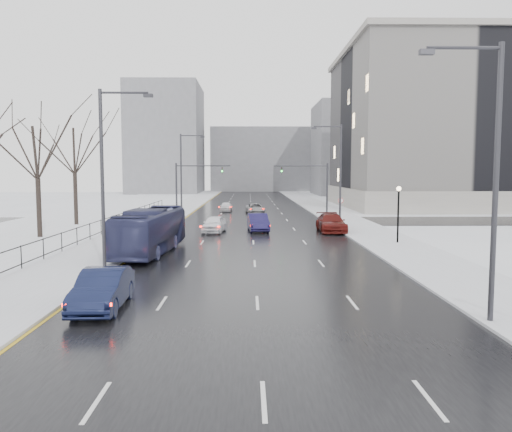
{
  "coord_description": "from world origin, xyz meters",
  "views": [
    {
      "loc": [
        -0.35,
        -7.54,
        5.53
      ],
      "look_at": [
        0.14,
        26.6,
        2.5
      ],
      "focal_mm": 35.0,
      "sensor_mm": 36.0,
      "label": 1
    }
  ],
  "objects_px": {
    "tree_park_d": "(40,238)",
    "lamppost_r_mid": "(398,206)",
    "streetlight_r_mid": "(338,171)",
    "bus": "(151,231)",
    "sedan_center_near": "(214,224)",
    "sedan_right_far": "(331,223)",
    "no_uturn_sign": "(341,203)",
    "sedan_left_near": "(103,289)",
    "tree_park_e": "(77,225)",
    "mast_signal_right": "(318,185)",
    "sedan_center_far": "(226,207)",
    "mast_signal_left": "(186,185)",
    "sedan_right_cross": "(255,209)",
    "streetlight_l_near": "(106,170)",
    "streetlight_l_far": "(183,171)",
    "sedan_right_near": "(258,222)",
    "streetlight_r_near": "(490,169)"
  },
  "relations": [
    {
      "from": "streetlight_r_near",
      "to": "no_uturn_sign",
      "type": "distance_m",
      "value": 34.18
    },
    {
      "from": "mast_signal_left",
      "to": "bus",
      "type": "xyz_separation_m",
      "value": [
        0.33,
        -21.94,
        -2.55
      ]
    },
    {
      "from": "sedan_right_cross",
      "to": "mast_signal_right",
      "type": "bearing_deg",
      "value": -61.47
    },
    {
      "from": "tree_park_e",
      "to": "mast_signal_right",
      "type": "xyz_separation_m",
      "value": [
        25.53,
        4.0,
        4.11
      ]
    },
    {
      "from": "sedan_left_near",
      "to": "mast_signal_left",
      "type": "bearing_deg",
      "value": 89.56
    },
    {
      "from": "streetlight_r_near",
      "to": "lamppost_r_mid",
      "type": "relative_size",
      "value": 2.34
    },
    {
      "from": "sedan_right_cross",
      "to": "streetlight_r_mid",
      "type": "bearing_deg",
      "value": -72.85
    },
    {
      "from": "sedan_right_near",
      "to": "sedan_right_far",
      "type": "distance_m",
      "value": 6.73
    },
    {
      "from": "streetlight_r_mid",
      "to": "sedan_center_near",
      "type": "xyz_separation_m",
      "value": [
        -11.67,
        -2.41,
        -4.82
      ]
    },
    {
      "from": "streetlight_l_near",
      "to": "sedan_center_far",
      "type": "xyz_separation_m",
      "value": [
        4.67,
        41.56,
        -4.91
      ]
    },
    {
      "from": "sedan_center_near",
      "to": "sedan_right_far",
      "type": "relative_size",
      "value": 0.78
    },
    {
      "from": "mast_signal_right",
      "to": "bus",
      "type": "height_order",
      "value": "mast_signal_right"
    },
    {
      "from": "tree_park_d",
      "to": "sedan_center_far",
      "type": "bearing_deg",
      "value": 62.57
    },
    {
      "from": "tree_park_d",
      "to": "sedan_right_far",
      "type": "relative_size",
      "value": 2.18
    },
    {
      "from": "streetlight_r_near",
      "to": "mast_signal_right",
      "type": "relative_size",
      "value": 1.54
    },
    {
      "from": "streetlight_r_near",
      "to": "lamppost_r_mid",
      "type": "bearing_deg",
      "value": 81.94
    },
    {
      "from": "mast_signal_left",
      "to": "sedan_right_cross",
      "type": "height_order",
      "value": "mast_signal_left"
    },
    {
      "from": "tree_park_e",
      "to": "sedan_right_far",
      "type": "distance_m",
      "value": 26.16
    },
    {
      "from": "streetlight_r_mid",
      "to": "tree_park_e",
      "type": "bearing_deg",
      "value": 171.37
    },
    {
      "from": "tree_park_d",
      "to": "streetlight_r_near",
      "type": "relative_size",
      "value": 1.25
    },
    {
      "from": "tree_park_e",
      "to": "mast_signal_right",
      "type": "height_order",
      "value": "tree_park_e"
    },
    {
      "from": "streetlight_r_mid",
      "to": "bus",
      "type": "distance_m",
      "value": 20.99
    },
    {
      "from": "streetlight_l_far",
      "to": "lamppost_r_mid",
      "type": "bearing_deg",
      "value": -48.94
    },
    {
      "from": "mast_signal_right",
      "to": "sedan_center_near",
      "type": "height_order",
      "value": "mast_signal_right"
    },
    {
      "from": "streetlight_r_near",
      "to": "no_uturn_sign",
      "type": "bearing_deg",
      "value": 88.26
    },
    {
      "from": "streetlight_r_mid",
      "to": "streetlight_l_near",
      "type": "bearing_deg",
      "value": -129.24
    },
    {
      "from": "tree_park_d",
      "to": "mast_signal_left",
      "type": "bearing_deg",
      "value": 53.2
    },
    {
      "from": "tree_park_d",
      "to": "lamppost_r_mid",
      "type": "distance_m",
      "value": 29.23
    },
    {
      "from": "sedan_right_far",
      "to": "sedan_center_far",
      "type": "height_order",
      "value": "sedan_right_far"
    },
    {
      "from": "tree_park_e",
      "to": "sedan_left_near",
      "type": "distance_m",
      "value": 33.98
    },
    {
      "from": "no_uturn_sign",
      "to": "sedan_left_near",
      "type": "height_order",
      "value": "no_uturn_sign"
    },
    {
      "from": "lamppost_r_mid",
      "to": "sedan_left_near",
      "type": "bearing_deg",
      "value": -134.08
    },
    {
      "from": "streetlight_r_near",
      "to": "sedan_right_cross",
      "type": "bearing_deg",
      "value": 99.09
    },
    {
      "from": "mast_signal_left",
      "to": "sedan_right_near",
      "type": "distance_m",
      "value": 12.79
    },
    {
      "from": "streetlight_l_far",
      "to": "bus",
      "type": "distance_m",
      "value": 26.28
    },
    {
      "from": "tree_park_e",
      "to": "streetlight_l_near",
      "type": "height_order",
      "value": "streetlight_l_near"
    },
    {
      "from": "streetlight_l_far",
      "to": "sedan_right_near",
      "type": "relative_size",
      "value": 2.01
    },
    {
      "from": "sedan_center_far",
      "to": "streetlight_l_far",
      "type": "bearing_deg",
      "value": -113.1
    },
    {
      "from": "tree_park_e",
      "to": "sedan_left_near",
      "type": "bearing_deg",
      "value": -69.36
    },
    {
      "from": "streetlight_r_near",
      "to": "sedan_center_far",
      "type": "bearing_deg",
      "value": 102.75
    },
    {
      "from": "sedan_center_far",
      "to": "sedan_center_near",
      "type": "bearing_deg",
      "value": -87.07
    },
    {
      "from": "mast_signal_right",
      "to": "sedan_right_cross",
      "type": "distance_m",
      "value": 12.51
    },
    {
      "from": "streetlight_r_mid",
      "to": "mast_signal_right",
      "type": "height_order",
      "value": "streetlight_r_mid"
    },
    {
      "from": "tree_park_d",
      "to": "no_uturn_sign",
      "type": "bearing_deg",
      "value": 20.32
    },
    {
      "from": "mast_signal_left",
      "to": "sedan_center_near",
      "type": "xyz_separation_m",
      "value": [
        3.83,
        -10.41,
        -3.31
      ]
    },
    {
      "from": "tree_park_d",
      "to": "streetlight_l_near",
      "type": "relative_size",
      "value": 1.25
    },
    {
      "from": "sedan_left_near",
      "to": "bus",
      "type": "distance_m",
      "value": 13.89
    },
    {
      "from": "streetlight_l_far",
      "to": "mast_signal_right",
      "type": "relative_size",
      "value": 1.54
    },
    {
      "from": "mast_signal_left",
      "to": "streetlight_r_near",
      "type": "bearing_deg",
      "value": -67.82
    },
    {
      "from": "bus",
      "to": "sedan_right_near",
      "type": "xyz_separation_m",
      "value": [
        7.5,
        12.35,
        -0.69
      ]
    }
  ]
}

